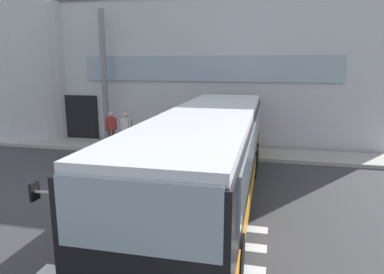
{
  "coord_description": "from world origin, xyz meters",
  "views": [
    {
      "loc": [
        4.18,
        -10.54,
        4.04
      ],
      "look_at": [
        1.45,
        1.15,
        1.5
      ],
      "focal_mm": 32.62,
      "sensor_mm": 36.0,
      "label": 1
    }
  ],
  "objects": [
    {
      "name": "boarding_curb",
      "position": [
        0.0,
        4.8,
        0.07
      ],
      "size": [
        22.32,
        2.0,
        0.15
      ],
      "primitive_type": "cube",
      "color": "#9E9B93",
      "rests_on": "ground"
    },
    {
      "name": "safety_bollard_yellow",
      "position": [
        2.84,
        3.6,
        0.45
      ],
      "size": [
        0.18,
        0.18,
        0.9
      ],
      "primitive_type": "cylinder",
      "color": "yellow",
      "rests_on": "ground"
    },
    {
      "name": "bay_paint_stripes",
      "position": [
        2.0,
        -4.2,
        0.0
      ],
      "size": [
        4.4,
        3.96,
        0.01
      ],
      "color": "silver",
      "rests_on": "ground"
    },
    {
      "name": "terminal_building",
      "position": [
        -0.67,
        11.57,
        3.68
      ],
      "size": [
        20.12,
        13.8,
        7.39
      ],
      "color": "#B7B7BC",
      "rests_on": "ground"
    },
    {
      "name": "bus_main_foreground",
      "position": [
        2.42,
        -0.87,
        1.34
      ],
      "size": [
        3.03,
        11.62,
        2.7
      ],
      "color": "black",
      "rests_on": "ground"
    },
    {
      "name": "entry_support_column",
      "position": [
        -3.98,
        5.4,
        3.37
      ],
      "size": [
        0.28,
        0.28,
        6.44
      ],
      "primitive_type": "cylinder",
      "color": "slate",
      "rests_on": "boarding_curb"
    },
    {
      "name": "ground_plane",
      "position": [
        0.0,
        0.0,
        -0.01
      ],
      "size": [
        80.0,
        90.0,
        0.02
      ],
      "primitive_type": "cube",
      "color": "#353538",
      "rests_on": "ground"
    },
    {
      "name": "passenger_near_column",
      "position": [
        -3.18,
        4.28,
        1.08
      ],
      "size": [
        0.41,
        0.49,
        1.68
      ],
      "color": "#4C4233",
      "rests_on": "boarding_curb"
    },
    {
      "name": "passenger_by_doorway",
      "position": [
        -2.41,
        4.27,
        1.11
      ],
      "size": [
        0.58,
        0.44,
        1.68
      ],
      "color": "#2D2D33",
      "rests_on": "boarding_curb"
    },
    {
      "name": "passenger_at_curb_edge",
      "position": [
        -0.83,
        4.73,
        1.08
      ],
      "size": [
        0.58,
        0.28,
        1.68
      ],
      "color": "#4C4233",
      "rests_on": "boarding_curb"
    }
  ]
}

